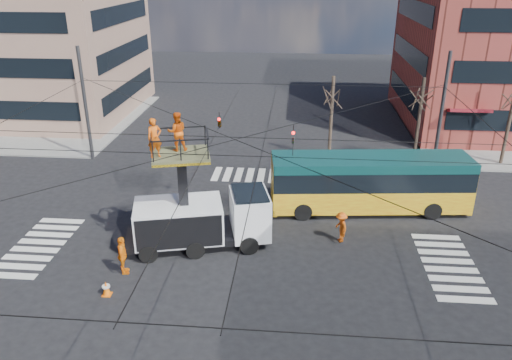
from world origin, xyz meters
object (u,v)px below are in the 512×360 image
object	(u,v)px
utility_truck	(201,206)
worker_ground	(123,255)
traffic_cone	(106,288)
flagger	(341,227)

from	to	relation	value
utility_truck	worker_ground	size ratio (longest dim) A/B	3.98
traffic_cone	worker_ground	world-z (taller)	worker_ground
utility_truck	traffic_cone	distance (m)	5.82
traffic_cone	worker_ground	size ratio (longest dim) A/B	0.36
flagger	traffic_cone	bearing A→B (deg)	-80.10
traffic_cone	flagger	distance (m)	11.54
worker_ground	flagger	world-z (taller)	worker_ground
utility_truck	flagger	xyz separation A→B (m)	(6.90, 0.97, -1.35)
utility_truck	traffic_cone	world-z (taller)	utility_truck
traffic_cone	worker_ground	distance (m)	1.78
utility_truck	flagger	distance (m)	7.10
traffic_cone	worker_ground	bearing A→B (deg)	83.17
worker_ground	flagger	size ratio (longest dim) A/B	1.15
flagger	worker_ground	bearing A→B (deg)	-87.55
worker_ground	traffic_cone	bearing A→B (deg)	156.20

